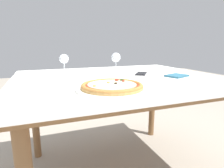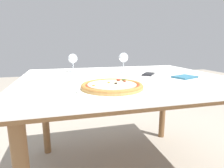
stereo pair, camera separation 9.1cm
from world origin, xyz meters
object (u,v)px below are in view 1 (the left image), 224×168
object	(u,v)px
pizza_plate	(112,87)
cell_phone	(141,74)
wine_glass_far_right	(64,59)
fork	(39,94)
wine_glass_far_left	(116,58)
dining_table	(120,88)

from	to	relation	value
pizza_plate	cell_phone	distance (m)	0.54
pizza_plate	cell_phone	world-z (taller)	pizza_plate
wine_glass_far_right	fork	bearing A→B (deg)	-106.49
pizza_plate	fork	bearing A→B (deg)	173.35
wine_glass_far_right	wine_glass_far_left	bearing A→B (deg)	-22.27
dining_table	cell_phone	bearing A→B (deg)	17.89
wine_glass_far_right	dining_table	bearing A→B (deg)	-48.67
fork	wine_glass_far_left	xyz separation A→B (m)	(0.57, 0.49, 0.11)
fork	cell_phone	bearing A→B (deg)	25.46
dining_table	wine_glass_far_left	world-z (taller)	wine_glass_far_left
wine_glass_far_left	pizza_plate	bearing A→B (deg)	-113.76
pizza_plate	wine_glass_far_left	distance (m)	0.59
cell_phone	pizza_plate	bearing A→B (deg)	-134.86
wine_glass_far_left	cell_phone	size ratio (longest dim) A/B	1.00
pizza_plate	wine_glass_far_right	distance (m)	0.71
pizza_plate	wine_glass_far_right	size ratio (longest dim) A/B	2.44
dining_table	wine_glass_far_left	xyz separation A→B (m)	(0.05, 0.21, 0.19)
fork	cell_phone	xyz separation A→B (m)	(0.72, 0.34, 0.00)
fork	wine_glass_far_left	distance (m)	0.76
wine_glass_far_left	cell_phone	bearing A→B (deg)	-46.19
wine_glass_far_left	dining_table	bearing A→B (deg)	-104.07
fork	wine_glass_far_right	world-z (taller)	wine_glass_far_right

